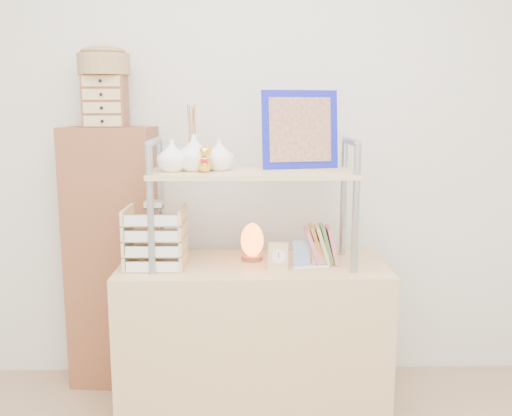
% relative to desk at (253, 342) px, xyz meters
% --- Properties ---
extents(room_shell, '(3.42, 3.41, 2.61)m').
position_rel_desk_xyz_m(room_shell, '(0.00, -0.81, 1.32)').
color(room_shell, silver).
rests_on(room_shell, ground).
extents(desk, '(1.20, 0.50, 0.75)m').
position_rel_desk_xyz_m(desk, '(0.00, 0.00, 0.00)').
color(desk, tan).
rests_on(desk, ground).
extents(cabinet, '(0.47, 0.29, 1.35)m').
position_rel_desk_xyz_m(cabinet, '(-0.71, 0.37, 0.30)').
color(cabinet, brown).
rests_on(cabinet, ground).
extents(hutch, '(0.90, 0.34, 0.77)m').
position_rel_desk_xyz_m(hutch, '(-0.06, 0.01, 0.81)').
color(hutch, '#92989F').
rests_on(hutch, desk).
extents(letter_tray, '(0.25, 0.23, 0.30)m').
position_rel_desk_xyz_m(letter_tray, '(-0.43, -0.05, 0.49)').
color(letter_tray, tan).
rests_on(letter_tray, desk).
extents(salt_lamp, '(0.11, 0.11, 0.17)m').
position_rel_desk_xyz_m(salt_lamp, '(-0.00, 0.06, 0.46)').
color(salt_lamp, brown).
rests_on(salt_lamp, desk).
extents(desk_clock, '(0.09, 0.05, 0.12)m').
position_rel_desk_xyz_m(desk_clock, '(0.11, -0.10, 0.44)').
color(desk_clock, tan).
rests_on(desk_clock, desk).
extents(postcard_stand, '(0.17, 0.07, 0.12)m').
position_rel_desk_xyz_m(postcard_stand, '(0.25, -0.05, 0.41)').
color(postcard_stand, white).
rests_on(postcard_stand, desk).
extents(drawer_chest, '(0.20, 0.16, 0.25)m').
position_rel_desk_xyz_m(drawer_chest, '(-0.71, 0.35, 1.10)').
color(drawer_chest, brown).
rests_on(drawer_chest, cabinet).
extents(woven_basket, '(0.25, 0.25, 0.10)m').
position_rel_desk_xyz_m(woven_basket, '(-0.71, 0.35, 1.28)').
color(woven_basket, olive).
rests_on(woven_basket, drawer_chest).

